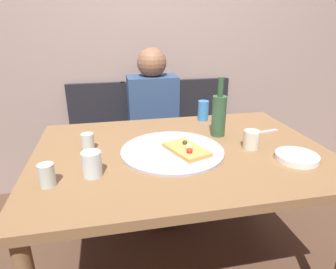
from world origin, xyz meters
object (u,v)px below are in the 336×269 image
object	(u,v)px
plate_stack	(297,157)
table_knife	(261,132)
wine_bottle	(219,114)
chair_middle	(152,132)
guest_in_sweater	(155,123)
chair_right	(205,128)
pizza_slice_last	(187,149)
tumbler_far	(47,175)
dining_table	(181,164)
wine_glass	(88,142)
chair_left	(99,136)
pizza_tray	(172,151)
soda_can	(203,111)
tumbler_near	(251,140)
short_glass	(92,164)

from	to	relation	value
plate_stack	table_knife	bearing A→B (deg)	87.69
wine_bottle	table_knife	size ratio (longest dim) A/B	1.43
chair_middle	guest_in_sweater	xyz separation A→B (m)	(-0.00, -0.15, 0.13)
wine_bottle	chair_right	bearing A→B (deg)	75.62
pizza_slice_last	tumbler_far	size ratio (longest dim) A/B	2.86
pizza_slice_last	dining_table	bearing A→B (deg)	101.65
wine_bottle	tumbler_far	size ratio (longest dim) A/B	3.58
dining_table	wine_glass	xyz separation A→B (m)	(-0.44, 0.09, 0.12)
table_knife	chair_left	world-z (taller)	chair_left
wine_glass	plate_stack	xyz separation A→B (m)	(0.91, -0.30, -0.03)
dining_table	pizza_slice_last	bearing A→B (deg)	-78.35
plate_stack	dining_table	bearing A→B (deg)	155.66
pizza_slice_last	chair_middle	size ratio (longest dim) A/B	0.28
chair_right	guest_in_sweater	size ratio (longest dim) A/B	0.77
dining_table	plate_stack	bearing A→B (deg)	-24.34
table_knife	chair_middle	world-z (taller)	chair_middle
chair_middle	guest_in_sweater	size ratio (longest dim) A/B	0.77
tumbler_far	guest_in_sweater	distance (m)	1.12
tumbler_far	table_knife	size ratio (longest dim) A/B	0.40
chair_left	chair_middle	world-z (taller)	same
tumbler_far	table_knife	xyz separation A→B (m)	(1.06, 0.35, -0.04)
wine_bottle	chair_middle	size ratio (longest dim) A/B	0.35
pizza_slice_last	plate_stack	xyz separation A→B (m)	(0.46, -0.16, -0.01)
wine_glass	chair_right	bearing A→B (deg)	42.76
dining_table	chair_middle	world-z (taller)	chair_middle
chair_middle	dining_table	bearing A→B (deg)	90.73
dining_table	tumbler_far	size ratio (longest dim) A/B	15.86
table_knife	chair_middle	bearing A→B (deg)	112.89
pizza_tray	chair_right	bearing A→B (deg)	62.16
pizza_slice_last	pizza_tray	bearing A→B (deg)	149.29
soda_can	chair_middle	bearing A→B (deg)	117.82
tumbler_near	dining_table	bearing A→B (deg)	170.96
wine_glass	guest_in_sweater	distance (m)	0.80
plate_stack	chair_left	size ratio (longest dim) A/B	0.21
dining_table	chair_left	bearing A→B (deg)	115.30
table_knife	guest_in_sweater	bearing A→B (deg)	118.91
soda_can	table_knife	xyz separation A→B (m)	(0.25, -0.28, -0.06)
guest_in_sweater	chair_right	bearing A→B (deg)	-161.11
chair_right	short_glass	bearing A→B (deg)	51.66
dining_table	pizza_slice_last	distance (m)	0.12
dining_table	guest_in_sweater	xyz separation A→B (m)	(-0.01, 0.74, -0.04)
pizza_slice_last	plate_stack	bearing A→B (deg)	-19.22
wine_glass	tumbler_near	bearing A→B (deg)	-10.29
wine_bottle	soda_can	distance (m)	0.27
short_glass	chair_middle	bearing A→B (deg)	69.43
wine_bottle	tumbler_near	bearing A→B (deg)	-64.70
dining_table	chair_right	world-z (taller)	chair_right
tumbler_near	soda_can	world-z (taller)	soda_can
soda_can	tumbler_far	bearing A→B (deg)	-142.44
dining_table	tumbler_near	world-z (taller)	tumbler_near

